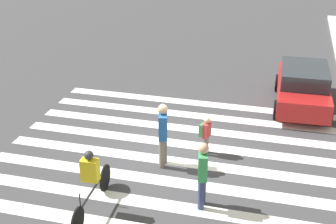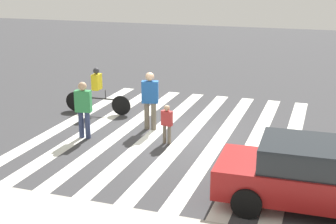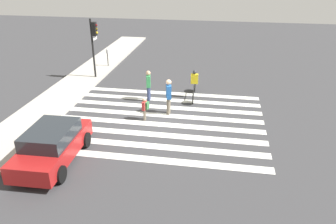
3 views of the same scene
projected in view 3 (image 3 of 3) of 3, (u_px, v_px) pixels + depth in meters
The scene contains 10 objects.
ground_plane at pixel (162, 120), 16.26m from camera, with size 60.00×60.00×0.00m, color #38383A.
sidewalk_curb at pixel (45, 110), 17.17m from camera, with size 36.00×2.50×0.14m.
crosswalk_stripes at pixel (162, 120), 16.26m from camera, with size 7.65×10.00×0.01m.
traffic_light at pixel (94, 38), 20.75m from camera, with size 0.60×0.50×3.92m.
parking_meter at pixel (107, 54), 23.76m from camera, with size 0.15×0.15×1.38m.
pedestrian_adult_blue_shirt at pixel (169, 95), 16.48m from camera, with size 0.56×0.36×1.85m.
pedestrian_adult_tall_backpack at pixel (145, 107), 15.97m from camera, with size 0.35×0.32×1.17m.
pedestrian_child_with_backpack at pixel (149, 84), 18.14m from camera, with size 0.51×0.30×1.73m.
cyclist_mid_street at pixel (194, 83), 18.56m from camera, with size 2.49×0.41×1.64m.
car_parked_silver_sedan at pixel (52, 145), 12.61m from camera, with size 4.06×1.96×1.45m.
Camera 3 is at (-14.33, -2.73, 7.19)m, focal length 35.00 mm.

